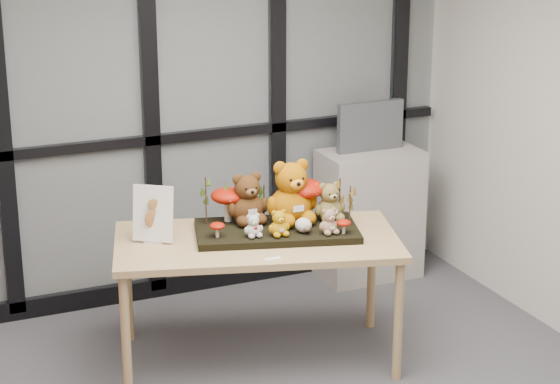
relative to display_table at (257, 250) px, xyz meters
name	(u,v)px	position (x,y,z in m)	size (l,w,h in m)	color
room_shell	(219,143)	(-0.71, -1.39, 1.02)	(5.00, 5.00, 5.00)	beige
glass_partition	(76,88)	(-0.71, 1.08, 0.76)	(4.90, 0.06, 2.78)	#2D383F
display_table	(257,250)	(0.00, 0.00, 0.00)	(1.70, 1.17, 0.72)	tan
diorama_tray	(277,231)	(0.13, 0.02, 0.09)	(0.89, 0.44, 0.04)	black
bear_pooh_yellow	(291,188)	(0.24, 0.09, 0.30)	(0.30, 0.27, 0.40)	#AC6004
bear_brown_medium	(247,195)	(0.01, 0.18, 0.26)	(0.24, 0.22, 0.32)	#462810
bear_tan_back	(329,199)	(0.45, 0.03, 0.23)	(0.19, 0.17, 0.25)	olive
bear_small_yellow	(279,221)	(0.09, -0.09, 0.19)	(0.12, 0.11, 0.16)	#BB860A
bear_white_bow	(253,224)	(-0.04, -0.06, 0.18)	(0.11, 0.10, 0.14)	beige
bear_beige_small	(329,219)	(0.35, -0.17, 0.18)	(0.12, 0.11, 0.16)	#9C7A5A
plush_cream_hedgehog	(303,224)	(0.23, -0.10, 0.15)	(0.07, 0.06, 0.09)	beige
mushroom_back_left	(228,203)	(-0.08, 0.24, 0.21)	(0.19, 0.19, 0.21)	#971304
mushroom_back_right	(304,197)	(0.33, 0.10, 0.23)	(0.23, 0.23, 0.25)	#971304
mushroom_front_left	(217,229)	(-0.23, 0.01, 0.15)	(0.08, 0.08, 0.09)	#971304
mushroom_front_right	(344,226)	(0.43, -0.21, 0.15)	(0.08, 0.08, 0.09)	#971304
sprig_green_far_left	(206,200)	(-0.21, 0.24, 0.24)	(0.05, 0.05, 0.27)	#203E0E
sprig_green_mid_left	(227,201)	(-0.08, 0.25, 0.22)	(0.05, 0.05, 0.22)	#203E0E
sprig_dry_far_right	(340,199)	(0.51, 0.01, 0.23)	(0.05, 0.05, 0.24)	brown
sprig_dry_mid_right	(350,206)	(0.51, -0.11, 0.22)	(0.05, 0.05, 0.23)	brown
sprig_green_centre	(264,201)	(0.13, 0.20, 0.20)	(0.05, 0.05, 0.19)	#203E0E
sign_holder	(153,216)	(-0.53, 0.17, 0.22)	(0.22, 0.17, 0.32)	silver
label_card	(273,259)	(-0.04, -0.31, 0.07)	(0.09, 0.03, 0.00)	white
cabinet	(369,214)	(1.16, 0.85, -0.22)	(0.66, 0.38, 0.88)	#A39991
monitor	(370,126)	(1.16, 0.87, 0.39)	(0.47, 0.05, 0.33)	#4A4D51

